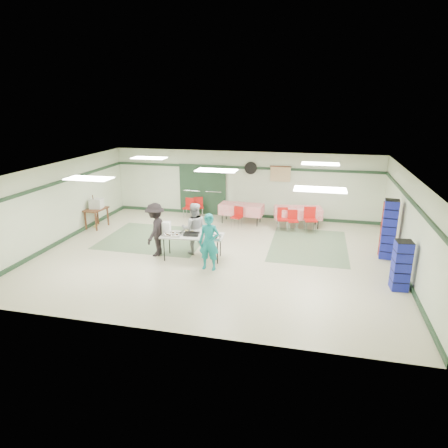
% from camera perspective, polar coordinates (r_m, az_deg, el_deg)
% --- Properties ---
extents(floor, '(11.00, 11.00, 0.00)m').
position_cam_1_polar(floor, '(12.66, -1.01, -4.38)').
color(floor, '#BDB498').
rests_on(floor, ground).
extents(ceiling, '(11.00, 11.00, 0.00)m').
position_cam_1_polar(ceiling, '(11.92, -1.08, 7.76)').
color(ceiling, white).
rests_on(ceiling, wall_back).
extents(wall_back, '(11.00, 0.00, 11.00)m').
position_cam_1_polar(wall_back, '(16.50, 2.79, 5.67)').
color(wall_back, beige).
rests_on(wall_back, floor).
extents(wall_front, '(11.00, 0.00, 11.00)m').
position_cam_1_polar(wall_front, '(8.19, -8.81, -6.92)').
color(wall_front, beige).
rests_on(wall_front, floor).
extents(wall_left, '(0.00, 9.00, 9.00)m').
position_cam_1_polar(wall_left, '(14.54, -22.59, 2.74)').
color(wall_left, beige).
rests_on(wall_left, floor).
extents(wall_right, '(0.00, 9.00, 9.00)m').
position_cam_1_polar(wall_right, '(12.16, 24.97, -0.24)').
color(wall_right, beige).
rests_on(wall_right, floor).
extents(trim_back, '(11.00, 0.06, 0.10)m').
position_cam_1_polar(trim_back, '(16.34, 2.81, 8.05)').
color(trim_back, '#1E3723').
rests_on(trim_back, wall_back).
extents(baseboard_back, '(11.00, 0.06, 0.12)m').
position_cam_1_polar(baseboard_back, '(16.78, 2.71, 1.33)').
color(baseboard_back, '#1E3723').
rests_on(baseboard_back, floor).
extents(trim_left, '(0.06, 9.00, 0.10)m').
position_cam_1_polar(trim_left, '(14.38, -22.82, 5.43)').
color(trim_left, '#1E3723').
rests_on(trim_left, wall_back).
extents(baseboard_left, '(0.06, 9.00, 0.12)m').
position_cam_1_polar(baseboard_left, '(14.87, -21.93, -2.08)').
color(baseboard_left, '#1E3723').
rests_on(baseboard_left, floor).
extents(trim_right, '(0.06, 9.00, 0.10)m').
position_cam_1_polar(trim_right, '(11.98, 25.26, 2.96)').
color(trim_right, '#1E3723').
rests_on(trim_right, wall_back).
extents(baseboard_right, '(0.06, 9.00, 0.12)m').
position_cam_1_polar(baseboard_right, '(12.57, 24.09, -5.85)').
color(baseboard_right, '#1E3723').
rests_on(baseboard_right, floor).
extents(green_patch_a, '(3.50, 3.00, 0.01)m').
position_cam_1_polar(green_patch_a, '(14.30, -9.79, -2.02)').
color(green_patch_a, '#5D7757').
rests_on(green_patch_a, floor).
extents(green_patch_b, '(2.50, 3.50, 0.01)m').
position_cam_1_polar(green_patch_b, '(13.72, 11.98, -3.00)').
color(green_patch_b, '#5D7757').
rests_on(green_patch_b, floor).
extents(double_door_left, '(0.90, 0.06, 2.10)m').
position_cam_1_polar(double_door_left, '(17.03, -4.59, 4.97)').
color(double_door_left, gray).
rests_on(double_door_left, floor).
extents(double_door_right, '(0.90, 0.06, 2.10)m').
position_cam_1_polar(double_door_right, '(16.77, -1.48, 4.83)').
color(double_door_right, gray).
rests_on(double_door_right, floor).
extents(door_frame, '(2.00, 0.03, 2.15)m').
position_cam_1_polar(door_frame, '(16.87, -3.08, 4.89)').
color(door_frame, '#1E3723').
rests_on(door_frame, floor).
extents(wall_fan, '(0.50, 0.10, 0.50)m').
position_cam_1_polar(wall_fan, '(16.26, 3.84, 7.99)').
color(wall_fan, black).
rests_on(wall_fan, wall_back).
extents(scroll_banner, '(0.80, 0.02, 0.60)m').
position_cam_1_polar(scroll_banner, '(16.15, 8.06, 7.07)').
color(scroll_banner, '#D5B385').
rests_on(scroll_banner, wall_back).
extents(serving_table, '(1.94, 0.93, 0.76)m').
position_cam_1_polar(serving_table, '(12.14, -4.54, -1.79)').
color(serving_table, '#B0B0AB').
rests_on(serving_table, floor).
extents(sheet_tray_right, '(0.63, 0.50, 0.02)m').
position_cam_1_polar(sheet_tray_right, '(11.86, -1.86, -1.92)').
color(sheet_tray_right, silver).
rests_on(sheet_tray_right, serving_table).
extents(sheet_tray_mid, '(0.66, 0.52, 0.02)m').
position_cam_1_polar(sheet_tray_mid, '(12.30, -4.84, -1.27)').
color(sheet_tray_mid, silver).
rests_on(sheet_tray_mid, serving_table).
extents(sheet_tray_left, '(0.60, 0.48, 0.02)m').
position_cam_1_polar(sheet_tray_left, '(12.18, -7.46, -1.55)').
color(sheet_tray_left, silver).
rests_on(sheet_tray_left, serving_table).
extents(baking_pan, '(0.48, 0.32, 0.08)m').
position_cam_1_polar(baking_pan, '(12.11, -4.66, -1.42)').
color(baking_pan, black).
rests_on(baking_pan, serving_table).
extents(foam_box_stack, '(0.26, 0.24, 0.33)m').
position_cam_1_polar(foam_box_stack, '(12.44, -8.22, -0.44)').
color(foam_box_stack, white).
rests_on(foam_box_stack, serving_table).
extents(volunteer_teal, '(0.61, 0.41, 1.64)m').
position_cam_1_polar(volunteer_teal, '(11.33, -2.13, -2.61)').
color(volunteer_teal, '#127B7F').
rests_on(volunteer_teal, floor).
extents(volunteer_grey, '(0.95, 0.83, 1.64)m').
position_cam_1_polar(volunteer_grey, '(12.55, -4.30, -0.63)').
color(volunteer_grey, gray).
rests_on(volunteer_grey, floor).
extents(volunteer_dark, '(0.68, 1.11, 1.68)m').
position_cam_1_polar(volunteer_dark, '(12.53, -9.76, -0.79)').
color(volunteer_dark, black).
rests_on(volunteer_dark, floor).
extents(dining_table_a, '(1.88, 1.08, 0.77)m').
position_cam_1_polar(dining_table_a, '(15.50, 10.51, 1.65)').
color(dining_table_a, red).
rests_on(dining_table_a, floor).
extents(dining_table_b, '(1.74, 0.86, 0.77)m').
position_cam_1_polar(dining_table_b, '(15.74, 2.49, 2.17)').
color(dining_table_b, red).
rests_on(dining_table_b, floor).
extents(chair_a, '(0.44, 0.44, 0.79)m').
position_cam_1_polar(chair_a, '(14.98, 9.78, 0.80)').
color(chair_a, '#AF190E').
rests_on(chair_a, floor).
extents(chair_b, '(0.47, 0.47, 0.86)m').
position_cam_1_polar(chair_b, '(15.00, 8.37, 1.05)').
color(chair_b, '#AF190E').
rests_on(chair_b, floor).
extents(chair_c, '(0.53, 0.53, 0.94)m').
position_cam_1_polar(chair_c, '(14.95, 12.21, 0.99)').
color(chair_c, '#AF190E').
rests_on(chair_c, floor).
extents(chair_d, '(0.45, 0.46, 0.80)m').
position_cam_1_polar(chair_d, '(15.22, 1.93, 1.33)').
color(chair_d, '#AF190E').
rests_on(chair_d, floor).
extents(chair_loose_a, '(0.49, 0.49, 0.81)m').
position_cam_1_polar(chair_loose_a, '(16.64, -3.66, 2.73)').
color(chair_loose_a, '#AF190E').
rests_on(chair_loose_a, floor).
extents(chair_loose_b, '(0.42, 0.42, 0.81)m').
position_cam_1_polar(chair_loose_b, '(16.56, -5.01, 2.62)').
color(chair_loose_b, '#AF190E').
rests_on(chair_loose_b, floor).
extents(crate_stack_blue_a, '(0.45, 0.45, 1.85)m').
position_cam_1_polar(crate_stack_blue_a, '(13.08, 22.49, -0.73)').
color(crate_stack_blue_a, '#19229A').
rests_on(crate_stack_blue_a, floor).
extents(crate_stack_red, '(0.41, 0.41, 1.74)m').
position_cam_1_polar(crate_stack_red, '(13.15, 22.42, -0.87)').
color(crate_stack_red, maroon).
rests_on(crate_stack_red, floor).
extents(crate_stack_blue_b, '(0.44, 0.44, 1.32)m').
position_cam_1_polar(crate_stack_blue_b, '(11.12, 23.99, -5.45)').
color(crate_stack_blue_b, '#19229A').
rests_on(crate_stack_blue_b, floor).
extents(printer_table, '(0.68, 0.96, 0.74)m').
position_cam_1_polar(printer_table, '(15.89, -17.80, 1.76)').
color(printer_table, brown).
rests_on(printer_table, floor).
extents(office_printer, '(0.50, 0.45, 0.36)m').
position_cam_1_polar(office_printer, '(15.87, -17.77, 2.80)').
color(office_printer, beige).
rests_on(office_printer, printer_table).
extents(broom, '(0.03, 0.20, 1.25)m').
position_cam_1_polar(broom, '(15.98, -17.93, 1.87)').
color(broom, brown).
rests_on(broom, floor).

